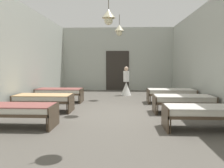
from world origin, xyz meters
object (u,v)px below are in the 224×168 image
Objects in this scene: bed_left_row_1 at (44,99)px; nurse_near_aisle at (126,85)px; bed_left_row_0 at (17,110)px; bed_left_row_2 at (60,92)px; bed_right_row_0 at (204,112)px; bed_right_row_2 at (171,92)px; bed_right_row_1 at (183,100)px.

nurse_near_aisle reaches higher than bed_left_row_1.
bed_left_row_0 is 6.70m from nurse_near_aisle.
bed_left_row_2 is (0.00, 3.80, 0.00)m from bed_left_row_0.
bed_left_row_2 is (-4.60, 3.80, 0.00)m from bed_right_row_0.
bed_left_row_0 is at bearing -90.00° from bed_left_row_1.
nurse_near_aisle is (2.81, 2.28, 0.09)m from bed_left_row_2.
bed_left_row_0 is 5.97m from bed_right_row_2.
bed_left_row_1 is (0.00, 1.90, 0.00)m from bed_left_row_0.
bed_right_row_1 is 1.90m from bed_right_row_2.
nurse_near_aisle is at bearing 56.10° from bed_left_row_1.
bed_right_row_2 is at bearing 0.00° from bed_left_row_2.
bed_left_row_1 is at bearing 180.00° from bed_right_row_1.
bed_right_row_2 is (4.60, 0.00, 0.00)m from bed_left_row_2.
nurse_near_aisle is at bearing 128.10° from bed_right_row_2.
bed_left_row_2 is 3.62m from nurse_near_aisle.
nurse_near_aisle is at bearing 65.19° from bed_left_row_0.
nurse_near_aisle is (2.81, 6.08, 0.09)m from bed_left_row_0.
bed_left_row_1 is 4.60m from bed_right_row_1.
nurse_near_aisle is (-1.79, 2.28, 0.09)m from bed_right_row_2.
nurse_near_aisle reaches higher than bed_right_row_0.
bed_left_row_1 and bed_right_row_1 have the same top height.
nurse_near_aisle is at bearing 113.18° from bed_right_row_1.
bed_right_row_1 is 4.98m from bed_left_row_2.
bed_left_row_2 is 4.60m from bed_right_row_2.
bed_right_row_1 is at bearing 67.79° from nurse_near_aisle.
bed_right_row_0 is 1.00× the size of bed_right_row_1.
bed_right_row_0 and bed_right_row_1 have the same top height.
bed_right_row_2 is (4.60, 1.90, 0.00)m from bed_left_row_1.
bed_left_row_1 is 5.04m from nurse_near_aisle.
bed_right_row_1 is (4.60, 0.00, 0.00)m from bed_left_row_1.
bed_right_row_1 and bed_left_row_2 have the same top height.
bed_left_row_2 is (0.00, 1.90, 0.00)m from bed_left_row_1.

